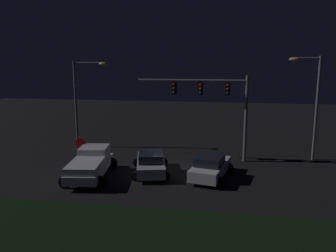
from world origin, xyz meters
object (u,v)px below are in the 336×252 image
car_sedan (151,163)px  car_sedan_far (210,167)px  traffic_signal_gantry (213,97)px  street_lamp_right (311,96)px  pickup_truck (91,162)px  stop_sign (81,147)px  street_lamp_left (83,93)px

car_sedan → car_sedan_far: (4.02, -0.18, 0.00)m
traffic_signal_gantry → street_lamp_right: street_lamp_right is taller
car_sedan_far → pickup_truck: bearing=110.4°
car_sedan → traffic_signal_gantry: (3.98, 4.00, 4.16)m
traffic_signal_gantry → stop_sign: traffic_signal_gantry is taller
street_lamp_left → street_lamp_right: (18.55, -1.01, 0.14)m
car_sedan_far → traffic_signal_gantry: 5.90m
stop_sign → street_lamp_left: bearing=110.6°
street_lamp_right → stop_sign: (-16.30, -4.98, -3.41)m
stop_sign → street_lamp_right: bearing=17.0°
street_lamp_left → stop_sign: street_lamp_left is taller
stop_sign → car_sedan: bearing=-2.8°
car_sedan_far → street_lamp_right: bearing=-40.8°
car_sedan_far → traffic_signal_gantry: size_ratio=0.56×
car_sedan → traffic_signal_gantry: 7.01m
car_sedan → traffic_signal_gantry: bearing=-57.8°
traffic_signal_gantry → street_lamp_left: bearing=168.8°
car_sedan → street_lamp_right: (11.23, 5.23, 4.23)m
street_lamp_right → pickup_truck: bearing=-156.5°
car_sedan → car_sedan_far: 4.02m
pickup_truck → traffic_signal_gantry: 10.15m
car_sedan_far → car_sedan: bearing=99.7°
pickup_truck → stop_sign: (-1.33, 1.55, 0.56)m
pickup_truck → car_sedan: bearing=-78.4°
pickup_truck → stop_sign: 2.11m
car_sedan_far → street_lamp_left: bearing=72.8°
street_lamp_left → stop_sign: 7.18m
traffic_signal_gantry → stop_sign: (-9.06, -3.75, -3.34)m
traffic_signal_gantry → street_lamp_left: (-11.31, 2.24, -0.07)m
pickup_truck → car_sedan_far: bearing=-89.3°
pickup_truck → street_lamp_right: bearing=-73.9°
pickup_truck → car_sedan: (3.75, 1.30, -0.26)m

